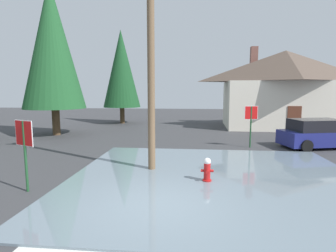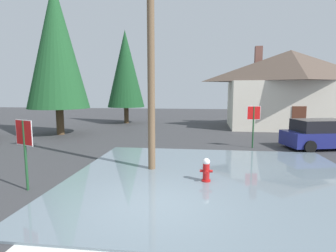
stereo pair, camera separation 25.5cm
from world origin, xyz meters
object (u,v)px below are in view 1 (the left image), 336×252
Objects in this scene: stop_sign_far at (251,118)px; pine_tree_short_left at (121,69)px; stop_sign_near at (24,141)px; fire_hydrant at (207,170)px; parked_car at (319,134)px; house at (284,88)px; pine_tree_tall_left at (52,45)px; utility_pole at (151,39)px.

stop_sign_far is 14.82m from pine_tree_short_left.
pine_tree_short_left is (-1.81, 17.79, 3.55)m from stop_sign_near.
fire_hydrant is at bearing -65.50° from pine_tree_short_left.
stop_sign_far is 3.90m from parked_car.
fire_hydrant is at bearing -113.23° from stop_sign_far.
house reaches higher than stop_sign_far.
house is at bearing 52.15° from stop_sign_near.
pine_tree_short_left is (-10.10, 10.26, 3.51)m from stop_sign_far.
pine_tree_tall_left reaches higher than parked_car.
pine_tree_short_left is at bearing 114.50° from fire_hydrant.
stop_sign_near is 12.40m from pine_tree_tall_left.
parked_car is at bearing 45.10° from fire_hydrant.
fire_hydrant is 0.10× the size of pine_tree_short_left.
utility_pole reaches higher than house.
utility_pole is 16.05m from pine_tree_short_left.
stop_sign_far is at bearing 45.68° from utility_pole.
utility_pole reaches higher than stop_sign_near.
pine_tree_tall_left is at bearing -161.53° from house.
utility_pole reaches higher than fire_hydrant.
utility_pole is at bearing -43.94° from pine_tree_tall_left.
pine_tree_tall_left reaches higher than fire_hydrant.
parked_car is 17.80m from pine_tree_tall_left.
utility_pole is (3.53, 2.66, 3.45)m from stop_sign_near.
pine_tree_short_left is (-5.34, 15.13, 0.10)m from utility_pole.
stop_sign_far reaches higher than parked_car.
utility_pole is at bearing -134.32° from stop_sign_far.
fire_hydrant is at bearing -30.48° from utility_pole.
parked_car is (6.42, 6.44, 0.33)m from fire_hydrant.
stop_sign_near is at bearing -166.06° from fire_hydrant.
stop_sign_near is at bearing -137.74° from stop_sign_far.
stop_sign_far is 0.22× the size of pine_tree_tall_left.
pine_tree_short_left is at bearing 68.65° from pine_tree_tall_left.
utility_pole is 1.11× the size of pine_tree_short_left.
stop_sign_near is 5.95m from fire_hydrant.
pine_tree_short_left is at bearing 95.81° from stop_sign_near.
house reaches higher than fire_hydrant.
house is (9.15, 13.66, -1.71)m from utility_pole.
stop_sign_near is 0.26× the size of pine_tree_short_left.
house is 14.68m from pine_tree_short_left.
parked_car is at bearing -9.15° from pine_tree_tall_left.
pine_tree_short_left is at bearing 144.38° from parked_car.
pine_tree_tall_left reaches higher than stop_sign_near.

